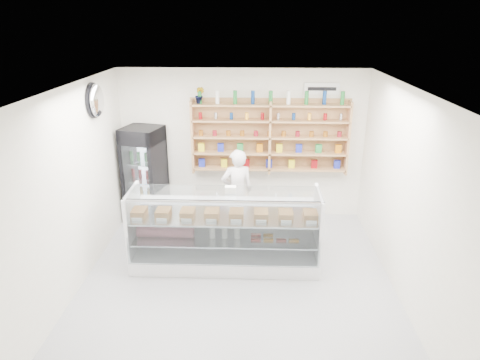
{
  "coord_description": "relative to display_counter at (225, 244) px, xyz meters",
  "views": [
    {
      "loc": [
        0.24,
        -5.18,
        3.62
      ],
      "look_at": [
        0.01,
        0.9,
        1.31
      ],
      "focal_mm": 32.0,
      "sensor_mm": 36.0,
      "label": 1
    }
  ],
  "objects": [
    {
      "name": "wall_shelving",
      "position": [
        0.71,
        1.71,
        1.25
      ],
      "size": [
        2.84,
        0.28,
        1.33
      ],
      "color": "tan",
      "rests_on": "back_wall"
    },
    {
      "name": "room",
      "position": [
        0.21,
        -0.63,
        1.06
      ],
      "size": [
        5.0,
        5.0,
        5.0
      ],
      "color": "#A5A6AA",
      "rests_on": "ground"
    },
    {
      "name": "wall_sign",
      "position": [
        1.61,
        1.84,
        2.11
      ],
      "size": [
        0.62,
        0.03,
        0.2
      ],
      "primitive_type": "cube",
      "color": "white",
      "rests_on": "back_wall"
    },
    {
      "name": "security_mirror",
      "position": [
        -1.96,
        0.57,
        2.11
      ],
      "size": [
        0.15,
        0.5,
        0.5
      ],
      "primitive_type": "ellipsoid",
      "color": "silver",
      "rests_on": "left_wall"
    },
    {
      "name": "drinks_cooler",
      "position": [
        -1.58,
        1.51,
        0.56
      ],
      "size": [
        0.79,
        0.78,
        1.8
      ],
      "rotation": [
        0.0,
        0.0,
        -0.26
      ],
      "color": "black",
      "rests_on": "floor"
    },
    {
      "name": "potted_plant",
      "position": [
        -0.54,
        1.71,
        2.0
      ],
      "size": [
        0.2,
        0.18,
        0.3
      ],
      "primitive_type": "imported",
      "rotation": [
        0.0,
        0.0,
        -0.3
      ],
      "color": "#1E6626",
      "rests_on": "wall_shelving"
    },
    {
      "name": "shop_worker",
      "position": [
        0.14,
        1.12,
        0.42
      ],
      "size": [
        0.64,
        0.5,
        1.53
      ],
      "primitive_type": "imported",
      "rotation": [
        0.0,
        0.0,
        3.41
      ],
      "color": "silver",
      "rests_on": "floor"
    },
    {
      "name": "display_counter",
      "position": [
        0.0,
        0.0,
        0.0
      ],
      "size": [
        2.84,
        0.85,
        1.24
      ],
      "color": "white",
      "rests_on": "floor"
    }
  ]
}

